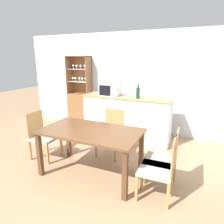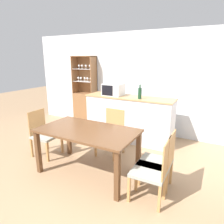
{
  "view_description": "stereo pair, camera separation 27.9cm",
  "coord_description": "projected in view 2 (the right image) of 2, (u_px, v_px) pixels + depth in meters",
  "views": [
    {
      "loc": [
        1.47,
        -2.35,
        1.91
      ],
      "look_at": [
        -0.08,
        1.1,
        0.88
      ],
      "focal_mm": 32.0,
      "sensor_mm": 36.0,
      "label": 1
    },
    {
      "loc": [
        1.72,
        -2.23,
        1.91
      ],
      "look_at": [
        -0.08,
        1.1,
        0.88
      ],
      "focal_mm": 32.0,
      "sensor_mm": 36.0,
      "label": 2
    }
  ],
  "objects": [
    {
      "name": "wine_bottle",
      "position": [
        140.0,
        93.0,
        4.27
      ],
      "size": [
        0.08,
        0.08,
        0.31
      ],
      "color": "#193D23",
      "rests_on": "kitchen_counter"
    },
    {
      "name": "dining_chair_side_left_far",
      "position": [
        44.0,
        134.0,
        3.98
      ],
      "size": [
        0.47,
        0.47,
        0.91
      ],
      "rotation": [
        0.0,
        0.0,
        -1.54
      ],
      "color": "#999E93",
      "rests_on": "ground_plane"
    },
    {
      "name": "display_cabinet",
      "position": [
        85.0,
        103.0,
        5.88
      ],
      "size": [
        0.67,
        0.32,
        1.96
      ],
      "color": "brown",
      "rests_on": "ground_plane"
    },
    {
      "name": "dining_table",
      "position": [
        88.0,
        135.0,
        3.27
      ],
      "size": [
        1.62,
        0.9,
        0.78
      ],
      "color": "brown",
      "rests_on": "ground_plane"
    },
    {
      "name": "microwave",
      "position": [
        113.0,
        89.0,
        4.7
      ],
      "size": [
        0.45,
        0.38,
        0.27
      ],
      "color": "silver",
      "rests_on": "kitchen_counter"
    },
    {
      "name": "ground_plane",
      "position": [
        84.0,
        182.0,
        3.18
      ],
      "size": [
        18.0,
        18.0,
        0.0
      ],
      "primitive_type": "plane",
      "color": "#A37F5B"
    },
    {
      "name": "dining_chair_side_right_near",
      "position": [
        153.0,
        170.0,
        2.69
      ],
      "size": [
        0.47,
        0.47,
        0.91
      ],
      "rotation": [
        0.0,
        0.0,
        1.6
      ],
      "color": "#999E93",
      "rests_on": "ground_plane"
    },
    {
      "name": "wall_back",
      "position": [
        143.0,
        84.0,
        5.08
      ],
      "size": [
        6.8,
        0.06,
        2.55
      ],
      "color": "silver",
      "rests_on": "ground_plane"
    },
    {
      "name": "kitchen_counter",
      "position": [
        129.0,
        118.0,
        4.71
      ],
      "size": [
        2.06,
        0.58,
        1.05
      ],
      "color": "silver",
      "rests_on": "ground_plane"
    },
    {
      "name": "dining_chair_head_far",
      "position": [
        111.0,
        133.0,
        4.01
      ],
      "size": [
        0.46,
        0.46,
        0.91
      ],
      "rotation": [
        0.0,
        0.0,
        3.13
      ],
      "color": "#999E93",
      "rests_on": "ground_plane"
    },
    {
      "name": "dining_chair_side_right_far",
      "position": [
        159.0,
        161.0,
        2.92
      ],
      "size": [
        0.46,
        0.46,
        0.91
      ],
      "rotation": [
        0.0,
        0.0,
        1.58
      ],
      "color": "#999E93",
      "rests_on": "ground_plane"
    }
  ]
}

